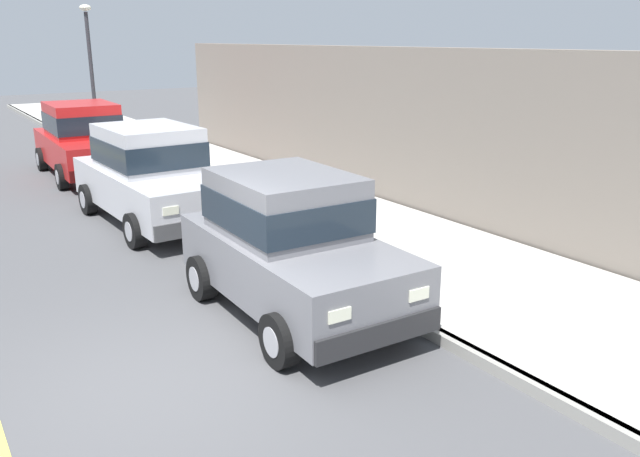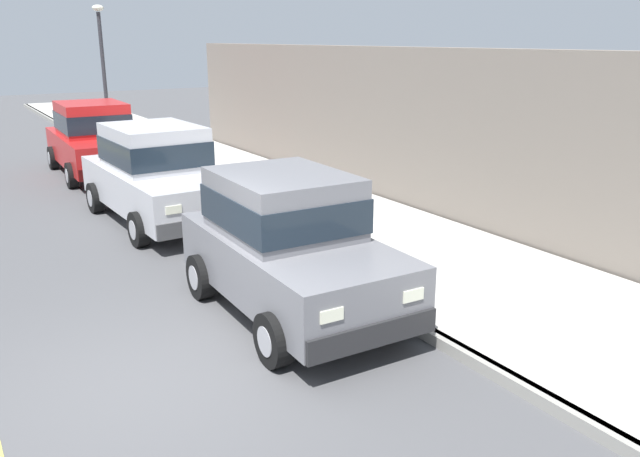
{
  "view_description": "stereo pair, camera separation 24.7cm",
  "coord_description": "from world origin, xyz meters",
  "px_view_note": "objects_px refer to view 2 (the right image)",
  "views": [
    {
      "loc": [
        -1.92,
        -6.04,
        3.56
      ],
      "look_at": [
        3.08,
        1.55,
        0.85
      ],
      "focal_mm": 35.98,
      "sensor_mm": 36.0,
      "label": 1
    },
    {
      "loc": [
        -1.72,
        -6.18,
        3.56
      ],
      "look_at": [
        3.08,
        1.55,
        0.85
      ],
      "focal_mm": 35.98,
      "sensor_mm": 36.0,
      "label": 2
    }
  ],
  "objects_px": {
    "car_red_sedan": "(94,138)",
    "street_lamp": "(103,59)",
    "car_grey_hatchback": "(289,242)",
    "dog_white": "(351,222)",
    "car_silver_sedan": "(157,173)"
  },
  "relations": [
    {
      "from": "car_red_sedan",
      "to": "street_lamp",
      "type": "relative_size",
      "value": 1.05
    },
    {
      "from": "street_lamp",
      "to": "car_grey_hatchback",
      "type": "bearing_deg",
      "value": -95.38
    },
    {
      "from": "car_red_sedan",
      "to": "dog_white",
      "type": "distance_m",
      "value": 9.1
    },
    {
      "from": "car_silver_sedan",
      "to": "car_red_sedan",
      "type": "height_order",
      "value": "same"
    },
    {
      "from": "car_grey_hatchback",
      "to": "car_red_sedan",
      "type": "height_order",
      "value": "car_red_sedan"
    },
    {
      "from": "dog_white",
      "to": "street_lamp",
      "type": "height_order",
      "value": "street_lamp"
    },
    {
      "from": "car_silver_sedan",
      "to": "car_red_sedan",
      "type": "xyz_separation_m",
      "value": [
        0.04,
        5.39,
        0.0
      ]
    },
    {
      "from": "car_red_sedan",
      "to": "car_silver_sedan",
      "type": "bearing_deg",
      "value": -90.46
    },
    {
      "from": "car_silver_sedan",
      "to": "street_lamp",
      "type": "bearing_deg",
      "value": 81.36
    },
    {
      "from": "car_silver_sedan",
      "to": "street_lamp",
      "type": "relative_size",
      "value": 1.05
    },
    {
      "from": "car_silver_sedan",
      "to": "dog_white",
      "type": "xyz_separation_m",
      "value": [
        2.36,
        -3.39,
        -0.55
      ]
    },
    {
      "from": "dog_white",
      "to": "car_red_sedan",
      "type": "bearing_deg",
      "value": 104.8
    },
    {
      "from": "car_grey_hatchback",
      "to": "dog_white",
      "type": "relative_size",
      "value": 5.78
    },
    {
      "from": "car_grey_hatchback",
      "to": "dog_white",
      "type": "xyz_separation_m",
      "value": [
        2.32,
        1.92,
        -0.55
      ]
    },
    {
      "from": "dog_white",
      "to": "street_lamp",
      "type": "relative_size",
      "value": 0.15
    }
  ]
}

